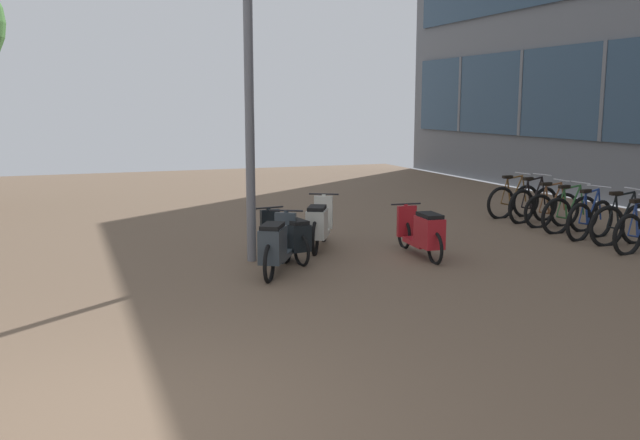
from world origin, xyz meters
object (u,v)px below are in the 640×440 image
object	(u,v)px
bicycle_rack_04	(552,210)
scooter_extra	(423,233)
bicycle_rack_03	(570,214)
scooter_far	(319,225)
scooter_near	(288,236)
bicycle_rack_06	(513,201)
lamp_post	(249,55)
scooter_mid	(276,246)
bicycle_rack_05	(533,205)
bicycle_rack_02	(590,220)
bicycle_rack_01	(622,224)

from	to	relation	value
bicycle_rack_04	scooter_extra	distance (m)	3.99
bicycle_rack_03	scooter_far	size ratio (longest dim) A/B	0.87
scooter_near	scooter_extra	bearing A→B (deg)	-16.52
bicycle_rack_06	lamp_post	world-z (taller)	lamp_post
bicycle_rack_04	scooter_mid	size ratio (longest dim) A/B	0.84
lamp_post	bicycle_rack_04	bearing A→B (deg)	7.64
bicycle_rack_05	scooter_far	size ratio (longest dim) A/B	0.90
bicycle_rack_05	bicycle_rack_06	size ratio (longest dim) A/B	1.03
scooter_far	scooter_extra	world-z (taller)	scooter_far
bicycle_rack_02	bicycle_rack_04	distance (m)	1.24
scooter_far	bicycle_rack_04	bearing A→B (deg)	4.15
bicycle_rack_04	scooter_far	distance (m)	5.00
scooter_near	bicycle_rack_05	bearing A→B (deg)	15.22
bicycle_rack_02	bicycle_rack_06	distance (m)	2.47
scooter_near	bicycle_rack_01	bearing A→B (deg)	-8.97
scooter_near	bicycle_rack_02	bearing A→B (deg)	-2.94
bicycle_rack_06	scooter_near	distance (m)	6.10
scooter_mid	scooter_extra	distance (m)	2.48
bicycle_rack_01	bicycle_rack_04	size ratio (longest dim) A/B	1.06
scooter_extra	lamp_post	bearing A→B (deg)	164.68
bicycle_rack_06	scooter_far	size ratio (longest dim) A/B	0.88
bicycle_rack_03	scooter_far	world-z (taller)	bicycle_rack_03
scooter_extra	lamp_post	world-z (taller)	lamp_post
bicycle_rack_01	bicycle_rack_06	bearing A→B (deg)	90.04
scooter_far	scooter_mid	bearing A→B (deg)	-129.59
bicycle_rack_01	bicycle_rack_03	bearing A→B (deg)	93.20
bicycle_rack_01	bicycle_rack_05	size ratio (longest dim) A/B	0.98
bicycle_rack_02	bicycle_rack_03	distance (m)	0.62
bicycle_rack_03	bicycle_rack_02	bearing A→B (deg)	-97.53
bicycle_rack_06	scooter_near	size ratio (longest dim) A/B	0.80
bicycle_rack_03	lamp_post	bearing A→B (deg)	-177.92
bicycle_rack_03	scooter_extra	world-z (taller)	bicycle_rack_03
bicycle_rack_01	scooter_extra	size ratio (longest dim) A/B	0.79
bicycle_rack_02	scooter_extra	size ratio (longest dim) A/B	0.76
bicycle_rack_03	scooter_far	xyz separation A→B (m)	(-4.91, 0.25, 0.07)
bicycle_rack_06	scooter_far	bearing A→B (deg)	-162.25
bicycle_rack_02	scooter_mid	xyz separation A→B (m)	(-5.99, -0.53, 0.07)
bicycle_rack_04	scooter_extra	world-z (taller)	bicycle_rack_04
bicycle_rack_05	scooter_near	distance (m)	5.94
bicycle_rack_05	bicycle_rack_03	bearing A→B (deg)	-94.95
bicycle_rack_02	scooter_extra	xyz separation A→B (m)	(-3.52, -0.32, 0.05)
bicycle_rack_01	scooter_near	bearing A→B (deg)	171.03
bicycle_rack_02	bicycle_rack_06	world-z (taller)	same
bicycle_rack_03	lamp_post	size ratio (longest dim) A/B	0.24
bicycle_rack_02	scooter_extra	distance (m)	3.54
bicycle_rack_05	scooter_near	xyz separation A→B (m)	(-5.73, -1.56, 0.01)
lamp_post	bicycle_rack_06	bearing A→B (deg)	18.33
scooter_mid	scooter_far	world-z (taller)	scooter_far
scooter_near	scooter_mid	distance (m)	0.93
bicycle_rack_05	scooter_near	size ratio (longest dim) A/B	0.82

